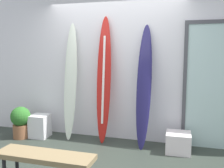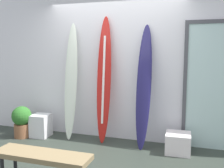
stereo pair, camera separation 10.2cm
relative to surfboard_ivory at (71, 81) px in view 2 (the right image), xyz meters
name	(u,v)px [view 2 (the right image)]	position (x,y,z in m)	size (l,w,h in m)	color
ground	(90,166)	(0.78, -0.98, -1.09)	(8.00, 8.00, 0.04)	#2E362E
wall_back	(117,63)	(0.78, 0.32, 0.33)	(7.20, 0.20, 2.80)	silver
surfboard_ivory	(71,81)	(0.00, 0.00, 0.00)	(0.26, 0.38, 2.14)	silver
surfboard_crimson	(104,81)	(0.64, 0.01, 0.03)	(0.27, 0.36, 2.24)	red
surfboard_navy	(144,86)	(1.37, -0.04, -0.03)	(0.25, 0.49, 2.08)	navy
display_block_left	(41,126)	(-0.59, -0.13, -0.86)	(0.34, 0.34, 0.42)	silver
display_block_center	(178,143)	(1.96, -0.14, -0.91)	(0.40, 0.40, 0.32)	white
glass_door	(222,84)	(2.59, 0.20, 0.03)	(1.20, 0.06, 2.12)	silver
potted_plant	(22,120)	(-0.91, -0.27, -0.75)	(0.37, 0.37, 0.59)	brown
bench	(42,158)	(0.53, -1.82, -0.66)	(1.17, 0.33, 0.47)	olive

